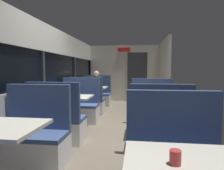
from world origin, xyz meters
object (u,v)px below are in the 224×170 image
(bench_far_window_facing_end, at_px, (88,103))
(bench_rear_aisle_facing_end, at_px, (160,131))
(bench_near_window_facing_entry, at_px, (34,140))
(bench_mid_window_facing_end, at_px, (57,124))
(bench_mid_window_facing_entry, at_px, (80,109))
(coffee_cup_secondary, at_px, (175,157))
(dining_table_far_window, at_px, (93,90))
(bench_rear_aisle_facing_entry, at_px, (152,112))
(dining_table_mid_window, at_px, (70,101))
(dining_table_rear_aisle, at_px, (156,104))
(seated_passenger, at_px, (97,91))
(bench_far_window_facing_entry, at_px, (97,96))

(bench_far_window_facing_end, xyz_separation_m, bench_rear_aisle_facing_end, (1.79, -2.42, 0.00))
(bench_near_window_facing_entry, relative_size, bench_mid_window_facing_end, 1.00)
(bench_mid_window_facing_entry, relative_size, coffee_cup_secondary, 12.22)
(dining_table_far_window, distance_m, bench_far_window_facing_end, 0.77)
(bench_far_window_facing_end, xyz_separation_m, bench_rear_aisle_facing_entry, (1.79, -1.02, 0.00))
(dining_table_mid_window, relative_size, coffee_cup_secondary, 10.00)
(dining_table_rear_aisle, distance_m, seated_passenger, 3.53)
(bench_mid_window_facing_entry, xyz_separation_m, seated_passenger, (0.00, 2.15, 0.21))
(dining_table_rear_aisle, bearing_deg, bench_mid_window_facing_entry, 153.32)
(dining_table_mid_window, height_order, bench_mid_window_facing_entry, bench_mid_window_facing_entry)
(bench_far_window_facing_entry, relative_size, bench_rear_aisle_facing_entry, 1.00)
(bench_near_window_facing_entry, distance_m, dining_table_rear_aisle, 2.24)
(bench_far_window_facing_end, relative_size, bench_rear_aisle_facing_end, 1.00)
(bench_far_window_facing_entry, xyz_separation_m, coffee_cup_secondary, (1.65, -5.75, 0.46))
(bench_mid_window_facing_end, height_order, dining_table_far_window, bench_mid_window_facing_end)
(bench_rear_aisle_facing_entry, height_order, seated_passenger, seated_passenger)
(seated_passenger, bearing_deg, bench_mid_window_facing_entry, -90.00)
(bench_far_window_facing_end, bearing_deg, bench_mid_window_facing_end, -90.00)
(bench_far_window_facing_entry, relative_size, bench_rear_aisle_facing_end, 1.00)
(seated_passenger, bearing_deg, bench_rear_aisle_facing_end, -64.45)
(dining_table_mid_window, bearing_deg, bench_mid_window_facing_end, -90.00)
(dining_table_far_window, relative_size, seated_passenger, 0.71)
(coffee_cup_secondary, bearing_deg, bench_rear_aisle_facing_entry, 87.65)
(bench_mid_window_facing_end, distance_m, bench_mid_window_facing_entry, 1.40)
(dining_table_mid_window, relative_size, seated_passenger, 0.71)
(bench_near_window_facing_entry, bearing_deg, bench_mid_window_facing_entry, 90.00)
(dining_table_mid_window, xyz_separation_m, seated_passenger, (0.00, 2.84, -0.10))
(dining_table_far_window, bearing_deg, seated_passenger, 90.00)
(bench_rear_aisle_facing_entry, xyz_separation_m, coffee_cup_secondary, (-0.14, -3.33, 0.46))
(bench_rear_aisle_facing_entry, relative_size, seated_passenger, 0.87)
(dining_table_mid_window, distance_m, coffee_cup_secondary, 3.28)
(seated_passenger, bearing_deg, coffee_cup_secondary, -73.75)
(dining_table_mid_window, height_order, seated_passenger, seated_passenger)
(bench_near_window_facing_entry, distance_m, bench_far_window_facing_end, 3.04)
(bench_mid_window_facing_end, height_order, bench_mid_window_facing_entry, same)
(bench_mid_window_facing_entry, distance_m, seated_passenger, 2.16)
(bench_mid_window_facing_entry, xyz_separation_m, bench_rear_aisle_facing_end, (1.79, -1.60, 0.00))
(bench_far_window_facing_end, bearing_deg, bench_far_window_facing_entry, 90.00)
(bench_mid_window_facing_end, height_order, bench_far_window_facing_end, same)
(dining_table_mid_window, xyz_separation_m, bench_far_window_facing_entry, (0.00, 2.92, -0.31))
(bench_rear_aisle_facing_entry, bearing_deg, bench_mid_window_facing_end, -146.19)
(bench_rear_aisle_facing_end, relative_size, coffee_cup_secondary, 12.22)
(bench_far_window_facing_entry, bearing_deg, bench_near_window_facing_entry, -90.00)
(dining_table_far_window, xyz_separation_m, bench_far_window_facing_entry, (0.00, 0.70, -0.31))
(bench_mid_window_facing_end, relative_size, bench_rear_aisle_facing_end, 1.00)
(dining_table_rear_aisle, bearing_deg, dining_table_mid_window, 173.62)
(bench_mid_window_facing_entry, bearing_deg, coffee_cup_secondary, -64.89)
(bench_rear_aisle_facing_end, bearing_deg, bench_far_window_facing_end, 126.51)
(bench_mid_window_facing_end, xyz_separation_m, dining_table_rear_aisle, (1.79, 0.50, 0.31))
(dining_table_far_window, distance_m, bench_far_window_facing_entry, 0.77)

